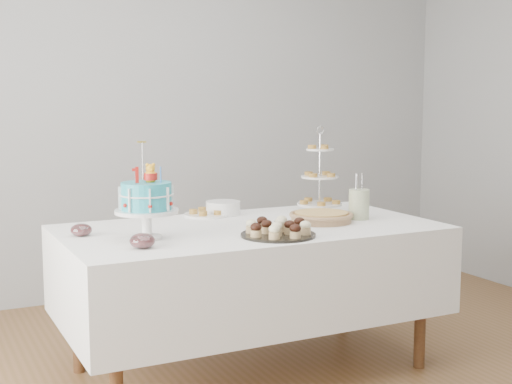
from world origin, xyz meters
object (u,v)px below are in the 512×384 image
tiered_stand (320,177)px  jam_bowl_a (142,241)px  pie (321,216)px  cupcake_tray (278,228)px  jam_bowl_b (81,230)px  table (250,269)px  birthday_cake (147,213)px  pastry_plate (207,213)px  plate_stack (223,208)px  utensil_pitcher (359,203)px

tiered_stand → jam_bowl_a: size_ratio=4.39×
pie → cupcake_tray: bearing=-148.1°
tiered_stand → jam_bowl_b: bearing=-177.3°
pie → jam_bowl_a: jam_bowl_a is taller
cupcake_tray → tiered_stand: 0.74m
table → birthday_cake: 0.68m
birthday_cake → pie: birthday_cake is taller
pastry_plate → jam_bowl_b: jam_bowl_b is taller
table → plate_stack: (0.02, 0.40, 0.27)m
plate_stack → pastry_plate: plate_stack is taller
birthday_cake → pie: size_ratio=1.34×
table → pie: size_ratio=5.62×
jam_bowl_a → utensil_pitcher: utensil_pitcher is taller
pastry_plate → jam_bowl_a: (-0.58, -0.68, 0.01)m
birthday_cake → utensil_pitcher: 1.21m
table → birthday_cake: size_ratio=4.20×
birthday_cake → jam_bowl_b: 0.35m
table → jam_bowl_b: bearing=171.7°
plate_stack → jam_bowl_a: bearing=-135.4°
table → jam_bowl_a: bearing=-157.4°
cupcake_tray → pie: 0.46m
cupcake_tray → pie: bearing=31.9°
jam_bowl_a → jam_bowl_b: (-0.18, 0.40, -0.00)m
cupcake_tray → jam_bowl_b: cupcake_tray is taller
pastry_plate → cupcake_tray: bearing=-83.5°
cupcake_tray → tiered_stand: size_ratio=0.72×
table → cupcake_tray: (0.00, -0.30, 0.27)m
pie → pastry_plate: bearing=135.7°
pastry_plate → jam_bowl_b: bearing=-160.0°
table → utensil_pitcher: bearing=-6.0°
cupcake_tray → pastry_plate: size_ratio=1.41×
table → cupcake_tray: cupcake_tray is taller
utensil_pitcher → tiered_stand: bearing=113.4°
pie → utensil_pitcher: utensil_pitcher is taller
jam_bowl_a → tiered_stand: bearing=21.2°
jam_bowl_a → jam_bowl_b: size_ratio=1.11×
tiered_stand → jam_bowl_b: size_ratio=4.89×
jam_bowl_a → birthday_cake: bearing=66.5°
pastry_plate → birthday_cake: bearing=-135.9°
cupcake_tray → plate_stack: cupcake_tray is taller
tiered_stand → plate_stack: bearing=157.2°
pie → plate_stack: 0.59m
table → plate_stack: size_ratio=9.83×
cupcake_tray → pastry_plate: bearing=96.5°
birthday_cake → utensil_pitcher: (1.21, 0.02, -0.04)m
plate_stack → pie: bearing=-51.1°
table → utensil_pitcher: utensil_pitcher is taller
tiered_stand → pastry_plate: tiered_stand is taller
jam_bowl_b → jam_bowl_a: bearing=-65.9°
utensil_pitcher → jam_bowl_b: bearing=175.2°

